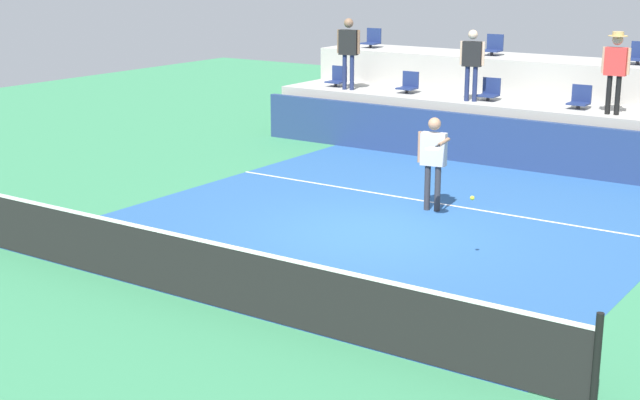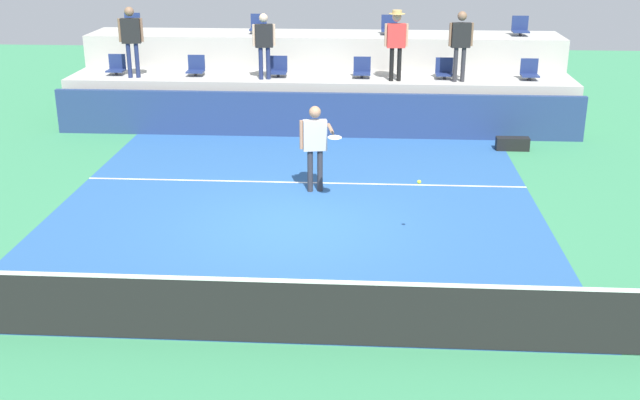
% 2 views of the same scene
% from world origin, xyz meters
% --- Properties ---
extents(ground_plane, '(40.00, 40.00, 0.00)m').
position_xyz_m(ground_plane, '(0.00, 0.00, 0.00)').
color(ground_plane, '#388456').
extents(court_inner_paint, '(9.00, 10.00, 0.01)m').
position_xyz_m(court_inner_paint, '(0.00, 1.00, 0.00)').
color(court_inner_paint, '#285693').
rests_on(court_inner_paint, ground_plane).
extents(court_service_line, '(9.00, 0.06, 0.00)m').
position_xyz_m(court_service_line, '(0.00, 2.40, 0.01)').
color(court_service_line, white).
rests_on(court_service_line, ground_plane).
extents(tennis_net, '(10.48, 0.08, 1.07)m').
position_xyz_m(tennis_net, '(0.00, -4.00, 0.50)').
color(tennis_net, black).
rests_on(tennis_net, ground_plane).
extents(sponsor_backboard, '(13.00, 0.16, 1.10)m').
position_xyz_m(sponsor_backboard, '(0.00, 6.00, 0.55)').
color(sponsor_backboard, navy).
rests_on(sponsor_backboard, ground_plane).
extents(seating_tier_lower, '(13.00, 1.80, 1.25)m').
position_xyz_m(seating_tier_lower, '(0.00, 7.30, 0.62)').
color(seating_tier_lower, '#ADAAA3').
rests_on(seating_tier_lower, ground_plane).
extents(seating_tier_upper, '(13.00, 1.80, 2.10)m').
position_xyz_m(seating_tier_upper, '(0.00, 9.10, 1.05)').
color(seating_tier_upper, '#ADAAA3').
rests_on(seating_tier_upper, ground_plane).
extents(stadium_chair_lower_far_left, '(0.44, 0.40, 0.52)m').
position_xyz_m(stadium_chair_lower_far_left, '(-5.31, 7.23, 1.46)').
color(stadium_chair_lower_far_left, '#2D2D33').
rests_on(stadium_chair_lower_far_left, seating_tier_lower).
extents(stadium_chair_lower_left, '(0.44, 0.40, 0.52)m').
position_xyz_m(stadium_chair_lower_left, '(-3.21, 7.23, 1.46)').
color(stadium_chair_lower_left, '#2D2D33').
rests_on(stadium_chair_lower_left, seating_tier_lower).
extents(stadium_chair_lower_mid_left, '(0.44, 0.40, 0.52)m').
position_xyz_m(stadium_chair_lower_mid_left, '(-1.06, 7.23, 1.46)').
color(stadium_chair_lower_mid_left, '#2D2D33').
rests_on(stadium_chair_lower_mid_left, seating_tier_lower).
extents(stadium_chair_lower_mid_right, '(0.44, 0.40, 0.52)m').
position_xyz_m(stadium_chair_lower_mid_right, '(1.10, 7.23, 1.46)').
color(stadium_chair_lower_mid_right, '#2D2D33').
rests_on(stadium_chair_lower_mid_right, seating_tier_lower).
extents(stadium_chair_lower_right, '(0.44, 0.40, 0.52)m').
position_xyz_m(stadium_chair_lower_right, '(3.19, 7.23, 1.46)').
color(stadium_chair_lower_right, '#2D2D33').
rests_on(stadium_chair_lower_right, seating_tier_lower).
extents(stadium_chair_lower_far_right, '(0.44, 0.40, 0.52)m').
position_xyz_m(stadium_chair_lower_far_right, '(5.33, 7.23, 1.46)').
color(stadium_chair_lower_far_right, '#2D2D33').
rests_on(stadium_chair_lower_far_right, seating_tier_lower).
extents(stadium_chair_upper_far_left, '(0.44, 0.40, 0.52)m').
position_xyz_m(stadium_chair_upper_far_left, '(-5.37, 9.03, 2.31)').
color(stadium_chair_upper_far_left, '#2D2D33').
rests_on(stadium_chair_upper_far_left, seating_tier_upper).
extents(stadium_chair_upper_left, '(0.44, 0.40, 0.52)m').
position_xyz_m(stadium_chair_upper_left, '(-1.81, 9.03, 2.31)').
color(stadium_chair_upper_left, '#2D2D33').
rests_on(stadium_chair_upper_left, seating_tier_upper).
extents(stadium_chair_upper_right, '(0.44, 0.40, 0.52)m').
position_xyz_m(stadium_chair_upper_right, '(1.80, 9.03, 2.31)').
color(stadium_chair_upper_right, '#2D2D33').
rests_on(stadium_chair_upper_right, seating_tier_upper).
extents(stadium_chair_upper_far_right, '(0.44, 0.40, 0.52)m').
position_xyz_m(stadium_chair_upper_far_right, '(5.34, 9.03, 2.31)').
color(stadium_chair_upper_far_right, '#2D2D33').
rests_on(stadium_chair_upper_far_right, seating_tier_upper).
extents(tennis_player, '(0.88, 1.17, 1.72)m').
position_xyz_m(tennis_player, '(0.28, 1.87, 1.06)').
color(tennis_player, '#2D2D33').
rests_on(tennis_player, ground_plane).
extents(spectator_in_grey, '(0.62, 0.27, 1.78)m').
position_xyz_m(spectator_in_grey, '(-4.74, 6.85, 2.33)').
color(spectator_in_grey, navy).
rests_on(spectator_in_grey, seating_tier_lower).
extents(spectator_leaning_on_rail, '(0.58, 0.26, 1.64)m').
position_xyz_m(spectator_leaning_on_rail, '(-1.36, 6.85, 2.23)').
color(spectator_leaning_on_rail, navy).
rests_on(spectator_leaning_on_rail, seating_tier_lower).
extents(spectator_with_hat, '(0.59, 0.43, 1.74)m').
position_xyz_m(spectator_with_hat, '(1.93, 6.85, 2.32)').
color(spectator_with_hat, black).
rests_on(spectator_with_hat, seating_tier_lower).
extents(spectator_in_white, '(0.60, 0.25, 1.73)m').
position_xyz_m(spectator_in_white, '(3.51, 6.85, 2.30)').
color(spectator_in_white, '#2D2D33').
rests_on(spectator_in_white, seating_tier_lower).
extents(tennis_ball, '(0.07, 0.07, 0.07)m').
position_xyz_m(tennis_ball, '(2.14, -0.47, 1.03)').
color(tennis_ball, '#CCE033').
extents(equipment_bag, '(0.76, 0.28, 0.30)m').
position_xyz_m(equipment_bag, '(4.66, 5.11, 0.15)').
color(equipment_bag, black).
rests_on(equipment_bag, ground_plane).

